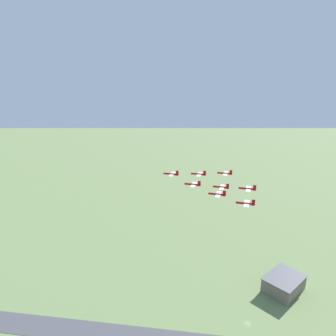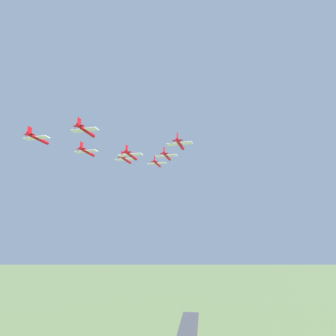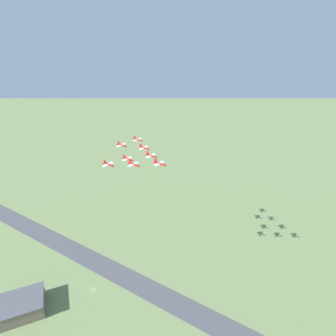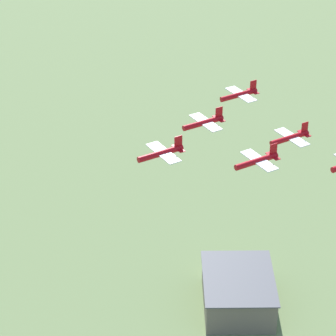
# 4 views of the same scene
# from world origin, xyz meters

# --- Properties ---
(hangar) EXTENTS (35.92, 28.30, 14.36)m
(hangar) POSITION_xyz_m (58.38, 0.16, 7.20)
(hangar) COLOR #726656
(hangar) RESTS_ON ground_plane
(jet_0) EXTENTS (9.08, 9.27, 3.25)m
(jet_0) POSITION_xyz_m (-57.63, 30.34, 135.83)
(jet_0) COLOR #B20C14
(jet_1) EXTENTS (9.08, 9.27, 3.25)m
(jet_1) POSITION_xyz_m (-57.62, 12.00, 134.03)
(jet_1) COLOR #B20C14
(jet_2) EXTENTS (9.08, 9.27, 3.25)m
(jet_2) POSITION_xyz_m (-41.60, 21.44, 134.09)
(jet_2) COLOR #B20C14
(jet_4) EXTENTS (9.08, 9.27, 3.25)m
(jet_4) POSITION_xyz_m (-41.59, 3.10, 130.43)
(jet_4) COLOR #B20C14
(jet_5) EXTENTS (9.08, 9.27, 3.25)m
(jet_5) POSITION_xyz_m (-25.56, 12.54, 132.98)
(jet_5) COLOR #B20C14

